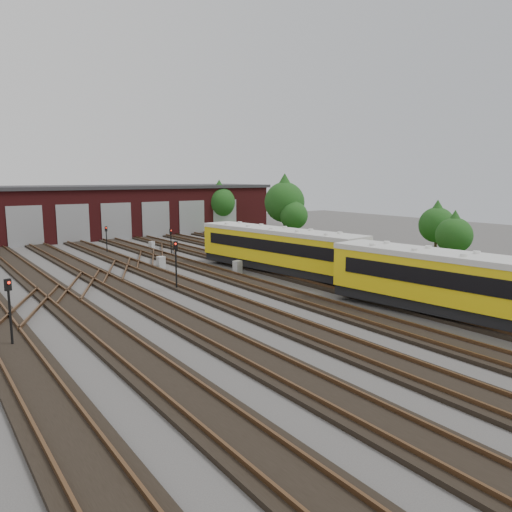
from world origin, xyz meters
TOP-DOWN VIEW (x-y plane):
  - ground at (0.00, 0.00)m, footprint 120.00×120.00m
  - track_network at (-0.17, 0.59)m, footprint 30.40×70.00m
  - maintenance_shed at (-0.01, 39.97)m, footprint 51.00×12.50m
  - grass_verge at (19.00, 10.00)m, footprint 8.00×55.00m
  - metro_train at (6.00, -9.55)m, footprint 4.69×47.59m
  - signal_mast_0 at (-13.91, -0.42)m, footprint 0.30×0.29m
  - signal_mast_1 at (-3.00, 5.71)m, footprint 0.32×0.31m
  - signal_mast_2 at (-1.55, 24.00)m, footprint 0.26×0.25m
  - signal_mast_3 at (3.30, 19.80)m, footprint 0.23×0.22m
  - relay_cabinet_2 at (-0.54, 13.63)m, footprint 0.65×0.56m
  - relay_cabinet_3 at (3.17, 24.16)m, footprint 0.64×0.60m
  - relay_cabinet_4 at (3.41, 8.22)m, footprint 0.72×0.65m
  - tree_0 at (17.77, 35.00)m, footprint 4.28×4.28m
  - tree_1 at (19.28, 20.81)m, footprint 3.22×3.22m
  - tree_2 at (19.44, 22.77)m, footprint 4.75×4.75m
  - tree_3 at (18.81, -0.16)m, footprint 2.91×2.91m
  - tree_4 at (22.60, 4.17)m, footprint 3.25×3.25m
  - bush_0 at (17.72, 9.10)m, footprint 1.44×1.44m
  - bush_1 at (18.94, 22.93)m, footprint 1.70×1.70m
  - bush_2 at (21.51, 25.62)m, footprint 1.34×1.34m

SIDE VIEW (x-z plane):
  - ground at x=0.00m, z-range 0.00..0.00m
  - grass_verge at x=19.00m, z-range 0.00..0.05m
  - track_network at x=-0.17m, z-range -0.06..0.27m
  - relay_cabinet_3 at x=3.17m, z-range 0.00..0.85m
  - relay_cabinet_2 at x=-0.54m, z-range 0.00..1.00m
  - relay_cabinet_4 at x=3.41m, z-range 0.00..1.02m
  - bush_2 at x=21.51m, z-range 0.00..1.34m
  - bush_0 at x=17.72m, z-range 0.00..1.44m
  - bush_1 at x=18.94m, z-range 0.00..1.70m
  - signal_mast_3 at x=3.30m, z-range 0.37..2.87m
  - signal_mast_2 at x=-1.55m, z-range 0.40..3.09m
  - metro_train at x=6.00m, z-range 0.37..3.54m
  - signal_mast_0 at x=-13.91m, z-range 0.44..3.53m
  - signal_mast_1 at x=-3.00m, z-range 0.47..3.74m
  - tree_3 at x=18.81m, z-range 0.68..5.51m
  - maintenance_shed at x=-0.01m, z-range 0.03..6.38m
  - tree_1 at x=19.28m, z-range 0.76..6.09m
  - tree_4 at x=22.60m, z-range 0.77..6.15m
  - tree_0 at x=17.77m, z-range 1.01..8.10m
  - tree_2 at x=19.44m, z-range 1.12..8.99m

